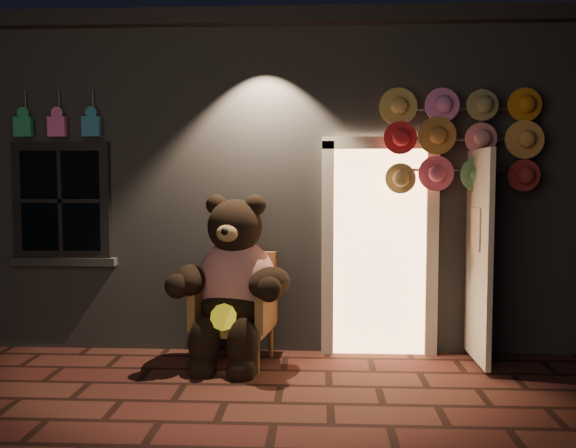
{
  "coord_description": "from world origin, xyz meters",
  "views": [
    {
      "loc": [
        0.73,
        -4.69,
        1.75
      ],
      "look_at": [
        0.45,
        1.0,
        1.35
      ],
      "focal_mm": 38.0,
      "sensor_mm": 36.0,
      "label": 1
    }
  ],
  "objects": [
    {
      "name": "ground",
      "position": [
        0.0,
        0.0,
        0.0
      ],
      "size": [
        60.0,
        60.0,
        0.0
      ],
      "primitive_type": "plane",
      "color": "#4C261D",
      "rests_on": "ground"
    },
    {
      "name": "shop_building",
      "position": [
        0.0,
        3.99,
        1.74
      ],
      "size": [
        7.3,
        5.95,
        3.51
      ],
      "color": "slate",
      "rests_on": "ground"
    },
    {
      "name": "wicker_armchair",
      "position": [
        -0.06,
        1.14,
        0.52
      ],
      "size": [
        0.81,
        0.75,
        1.05
      ],
      "rotation": [
        0.0,
        0.0,
        -0.16
      ],
      "color": "olive",
      "rests_on": "ground"
    },
    {
      "name": "teddy_bear",
      "position": [
        -0.07,
        1.01,
        0.77
      ],
      "size": [
        1.22,
        1.02,
        1.69
      ],
      "rotation": [
        0.0,
        0.0,
        -0.16
      ],
      "color": "#B61813",
      "rests_on": "ground"
    },
    {
      "name": "hat_rack",
      "position": [
        2.09,
        1.28,
        2.13
      ],
      "size": [
        1.51,
        0.22,
        2.67
      ],
      "color": "#59595E",
      "rests_on": "ground"
    }
  ]
}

